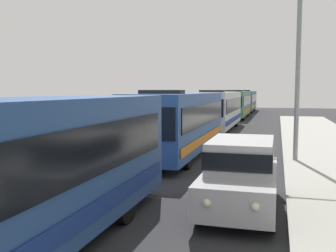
% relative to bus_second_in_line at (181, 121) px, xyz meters
% --- Properties ---
extents(bus_second_in_line, '(2.58, 10.83, 3.21)m').
position_rel_bus_second_in_line_xyz_m(bus_second_in_line, '(0.00, 0.00, 0.00)').
color(bus_second_in_line, '#284C8C').
rests_on(bus_second_in_line, ground_plane).
extents(bus_middle, '(2.58, 11.24, 3.21)m').
position_rel_bus_second_in_line_xyz_m(bus_middle, '(0.00, 12.75, 0.00)').
color(bus_middle, silver).
rests_on(bus_middle, ground_plane).
extents(bus_fourth_in_line, '(2.58, 11.42, 3.21)m').
position_rel_bus_second_in_line_xyz_m(bus_fourth_in_line, '(0.00, 26.46, 0.00)').
color(bus_fourth_in_line, '#33724C').
rests_on(bus_fourth_in_line, ground_plane).
extents(bus_rear, '(2.58, 12.38, 3.21)m').
position_rel_bus_second_in_line_xyz_m(bus_rear, '(0.00, 39.67, 0.00)').
color(bus_rear, '#284C8C').
rests_on(bus_rear, ground_plane).
extents(white_suv, '(1.86, 4.53, 1.90)m').
position_rel_bus_second_in_line_xyz_m(white_suv, '(3.70, -8.23, -0.66)').
color(white_suv, '#B7B7BC').
rests_on(white_suv, ground_plane).
extents(box_truck_oncoming, '(2.35, 7.39, 3.15)m').
position_rel_bus_second_in_line_xyz_m(box_truck_oncoming, '(-3.30, 39.78, 0.01)').
color(box_truck_oncoming, white).
rests_on(box_truck_oncoming, ground_plane).
extents(streetlamp_mid, '(5.53, 0.28, 8.68)m').
position_rel_bus_second_in_line_xyz_m(streetlamp_mid, '(5.40, -0.79, 3.71)').
color(streetlamp_mid, gray).
rests_on(streetlamp_mid, sidewalk).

